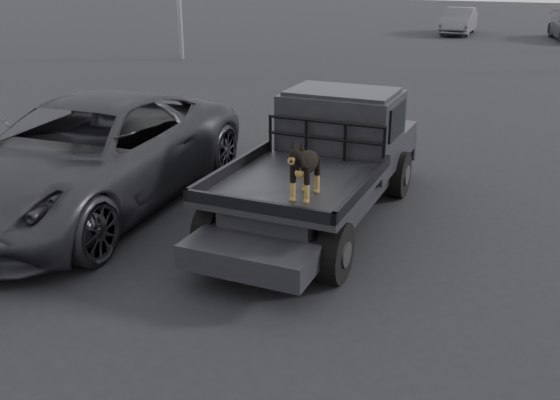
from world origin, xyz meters
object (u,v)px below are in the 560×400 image
at_px(parked_suv, 88,155).
at_px(flatbed_ute, 319,192).
at_px(dog, 306,168).
at_px(distant_car_a, 459,21).

bearing_deg(parked_suv, flatbed_ute, 10.19).
distance_m(flatbed_ute, dog, 1.66).
xyz_separation_m(dog, distant_car_a, (-2.38, 28.37, -0.61)).
xyz_separation_m(dog, parked_suv, (-3.79, 0.53, -0.45)).
relative_size(flatbed_ute, dog, 7.30).
height_order(dog, distant_car_a, dog).
height_order(flatbed_ute, distant_car_a, distant_car_a).
xyz_separation_m(parked_suv, distant_car_a, (1.41, 27.84, -0.16)).
relative_size(dog, distant_car_a, 0.18).
relative_size(flatbed_ute, distant_car_a, 1.32).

